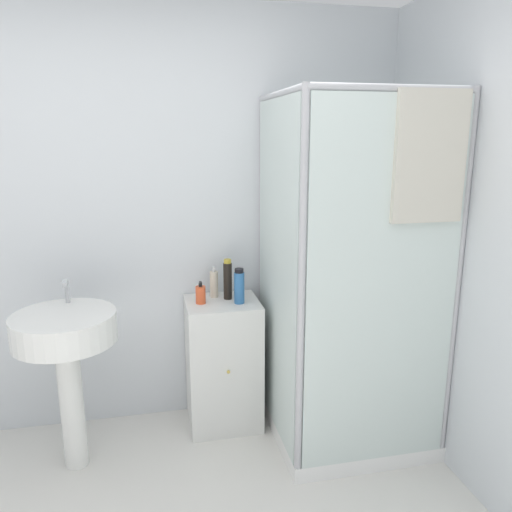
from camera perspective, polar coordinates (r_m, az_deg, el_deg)
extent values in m
cube|color=silver|center=(3.07, -14.77, 3.61)|extent=(6.40, 0.06, 2.50)
cube|color=white|center=(3.27, 9.80, -18.18)|extent=(0.86, 0.86, 0.09)
cylinder|color=#B2B2B7|center=(3.42, 14.27, 0.25)|extent=(0.04, 0.04, 1.98)
cylinder|color=#B2B2B7|center=(3.15, 0.70, -0.49)|extent=(0.04, 0.04, 1.98)
cylinder|color=#B2B2B7|center=(2.74, 21.93, -3.69)|extent=(0.04, 0.04, 1.98)
cylinder|color=#B2B2B7|center=(2.38, 5.20, -5.25)|extent=(0.04, 0.04, 1.98)
cylinder|color=#B2B2B7|center=(2.42, 15.56, 18.02)|extent=(0.82, 0.04, 0.04)
cylinder|color=#B2B2B7|center=(3.18, 8.36, 17.22)|extent=(0.82, 0.04, 0.04)
cylinder|color=#B2B2B7|center=(2.66, 2.87, 18.05)|extent=(0.04, 0.82, 0.04)
cylinder|color=#B2B2B7|center=(2.98, 19.08, 16.88)|extent=(0.04, 0.82, 0.04)
cube|color=silver|center=(2.52, 14.31, -3.96)|extent=(0.79, 0.01, 1.86)
cube|color=silver|center=(2.75, 2.40, -2.02)|extent=(0.01, 0.79, 1.86)
cylinder|color=#B7BABF|center=(3.33, 11.54, -2.81)|extent=(0.02, 0.02, 1.49)
cylinder|color=#B7BABF|center=(3.15, 12.58, 10.37)|extent=(0.07, 0.07, 0.04)
cube|color=beige|center=(2.48, 19.30, 10.61)|extent=(0.36, 0.03, 0.61)
cube|color=silver|center=(3.13, -3.76, -12.12)|extent=(0.43, 0.38, 0.80)
sphere|color=gold|center=(2.94, -3.17, -13.10)|extent=(0.02, 0.02, 0.02)
cylinder|color=white|center=(2.95, -20.30, -15.63)|extent=(0.12, 0.12, 0.72)
cylinder|color=white|center=(2.76, -21.05, -7.68)|extent=(0.53, 0.53, 0.15)
cylinder|color=#B7BABF|center=(2.89, -20.77, -3.78)|extent=(0.02, 0.02, 0.13)
cube|color=#B7BABF|center=(2.84, -20.96, -2.93)|extent=(0.02, 0.07, 0.02)
cylinder|color=#E5562D|center=(2.95, -6.35, -4.44)|extent=(0.06, 0.06, 0.10)
cylinder|color=black|center=(2.93, -6.38, -3.29)|extent=(0.02, 0.02, 0.02)
cube|color=black|center=(2.91, -6.36, -3.07)|extent=(0.01, 0.03, 0.01)
cylinder|color=black|center=(3.00, -3.25, -2.88)|extent=(0.05, 0.05, 0.22)
cylinder|color=gold|center=(2.96, -3.28, -0.60)|extent=(0.04, 0.04, 0.02)
cylinder|color=#2D66A3|center=(2.92, -1.93, -3.66)|extent=(0.06, 0.06, 0.19)
cylinder|color=black|center=(2.89, -1.95, -1.68)|extent=(0.05, 0.05, 0.02)
cylinder|color=beige|center=(3.04, -4.82, -3.24)|extent=(0.05, 0.05, 0.16)
cylinder|color=silver|center=(3.02, -4.85, -1.61)|extent=(0.02, 0.02, 0.02)
cube|color=silver|center=(3.00, -4.83, -1.38)|extent=(0.01, 0.03, 0.01)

